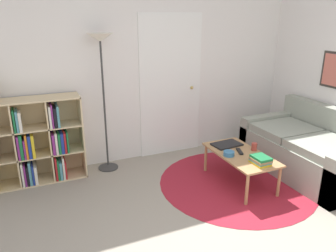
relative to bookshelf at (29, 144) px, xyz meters
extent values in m
cube|color=silver|center=(1.50, 0.21, 0.81)|extent=(7.51, 0.05, 2.60)
cube|color=white|center=(1.93, 0.17, 0.50)|extent=(0.92, 0.02, 1.99)
sphere|color=tan|center=(2.25, 0.15, 0.46)|extent=(0.04, 0.04, 0.04)
cylinder|color=maroon|center=(2.27, -1.04, -0.49)|extent=(1.88, 1.88, 0.01)
cube|color=beige|center=(0.62, 0.00, 0.03)|extent=(0.02, 0.34, 1.04)
cube|color=beige|center=(0.04, 0.00, 0.54)|extent=(1.17, 0.34, 0.02)
cube|color=beige|center=(0.04, 0.00, -0.48)|extent=(1.17, 0.34, 0.02)
cube|color=beige|center=(0.04, 0.16, 0.03)|extent=(1.17, 0.02, 1.04)
cube|color=beige|center=(-0.15, 0.00, 0.03)|extent=(0.02, 0.32, 1.01)
cube|color=beige|center=(0.23, 0.00, 0.03)|extent=(0.02, 0.32, 1.01)
cube|color=beige|center=(0.04, 0.00, -0.14)|extent=(1.14, 0.32, 0.02)
cube|color=beige|center=(0.04, 0.00, 0.19)|extent=(1.14, 0.32, 0.02)
cube|color=silver|center=(-0.12, -0.04, -0.33)|extent=(0.02, 0.25, 0.28)
cube|color=#7F287A|center=(-0.09, -0.06, -0.35)|extent=(0.02, 0.21, 0.26)
cube|color=black|center=(-0.07, -0.06, -0.35)|extent=(0.02, 0.22, 0.24)
cube|color=teal|center=(-0.04, -0.07, -0.33)|extent=(0.03, 0.20, 0.29)
cube|color=navy|center=(-0.01, -0.06, -0.35)|extent=(0.02, 0.21, 0.24)
cube|color=silver|center=(0.02, -0.04, -0.36)|extent=(0.03, 0.24, 0.23)
cube|color=#B21E23|center=(0.26, -0.04, -0.33)|extent=(0.02, 0.25, 0.29)
cube|color=#196B38|center=(0.28, -0.05, -0.34)|extent=(0.02, 0.24, 0.26)
cube|color=teal|center=(0.31, -0.05, -0.36)|extent=(0.03, 0.23, 0.23)
cube|color=silver|center=(0.35, -0.06, -0.34)|extent=(0.02, 0.22, 0.28)
cube|color=#B21E23|center=(0.37, -0.04, -0.36)|extent=(0.02, 0.26, 0.23)
cube|color=#7F287A|center=(-0.12, -0.05, 0.01)|extent=(0.02, 0.24, 0.29)
cube|color=#196B38|center=(-0.09, -0.05, 0.02)|extent=(0.03, 0.23, 0.30)
cube|color=#7F287A|center=(-0.06, -0.07, -0.01)|extent=(0.02, 0.19, 0.23)
cube|color=orange|center=(-0.03, -0.04, 0.01)|extent=(0.02, 0.26, 0.29)
cube|color=navy|center=(0.00, -0.03, 0.01)|extent=(0.03, 0.27, 0.27)
cube|color=gold|center=(0.04, -0.05, 0.01)|extent=(0.03, 0.24, 0.28)
cube|color=#7F287A|center=(0.26, -0.03, -0.01)|extent=(0.03, 0.27, 0.25)
cube|color=silver|center=(0.30, -0.04, 0.00)|extent=(0.03, 0.26, 0.26)
cube|color=#196B38|center=(0.33, -0.04, -0.01)|extent=(0.03, 0.25, 0.25)
cube|color=navy|center=(0.36, -0.04, 0.00)|extent=(0.03, 0.25, 0.25)
cube|color=#B21E23|center=(0.40, -0.04, 0.00)|extent=(0.02, 0.25, 0.26)
cube|color=#196B38|center=(0.43, -0.03, 0.00)|extent=(0.02, 0.27, 0.26)
cube|color=#196B38|center=(-0.12, -0.07, 0.33)|extent=(0.02, 0.20, 0.26)
cube|color=teal|center=(-0.09, -0.06, 0.33)|extent=(0.02, 0.22, 0.24)
cube|color=silver|center=(-0.06, -0.07, 0.32)|extent=(0.03, 0.19, 0.23)
cube|color=silver|center=(0.26, -0.03, 0.34)|extent=(0.02, 0.27, 0.26)
cube|color=#7F287A|center=(0.29, -0.03, 0.34)|extent=(0.02, 0.27, 0.28)
cube|color=black|center=(0.32, -0.05, 0.32)|extent=(0.03, 0.23, 0.24)
cube|color=teal|center=(0.35, -0.03, 0.33)|extent=(0.03, 0.27, 0.25)
cylinder|color=#333333|center=(0.93, -0.01, -0.49)|extent=(0.26, 0.26, 0.01)
cylinder|color=#333333|center=(0.93, -0.01, 0.38)|extent=(0.02, 0.02, 1.65)
cone|color=white|center=(0.93, -0.01, 1.21)|extent=(0.33, 0.33, 0.10)
cube|color=gray|center=(3.27, -1.14, -0.28)|extent=(0.94, 1.64, 0.44)
cube|color=gray|center=(3.66, -1.14, -0.08)|extent=(0.16, 1.64, 0.82)
cube|color=gray|center=(3.27, -0.40, -0.21)|extent=(0.94, 0.16, 0.58)
cube|color=gray|center=(3.19, -1.47, -0.01)|extent=(0.74, 0.64, 0.10)
cube|color=gray|center=(3.19, -0.81, -0.01)|extent=(0.74, 0.64, 0.10)
cube|color=#AD7F51|center=(2.30, -1.05, -0.12)|extent=(0.51, 0.97, 0.02)
cylinder|color=#AD7F51|center=(2.08, -1.49, -0.31)|extent=(0.04, 0.04, 0.37)
cylinder|color=#AD7F51|center=(2.08, -0.60, -0.31)|extent=(0.04, 0.04, 0.37)
cylinder|color=#AD7F51|center=(2.52, -1.49, -0.31)|extent=(0.04, 0.04, 0.37)
cylinder|color=#AD7F51|center=(2.52, -0.60, -0.31)|extent=(0.04, 0.04, 0.37)
cube|color=black|center=(2.29, -0.76, -0.09)|extent=(0.38, 0.26, 0.02)
cylinder|color=teal|center=(2.13, -1.04, -0.08)|extent=(0.13, 0.13, 0.05)
cube|color=gold|center=(2.33, -1.37, -0.09)|extent=(0.16, 0.21, 0.02)
cube|color=teal|center=(2.33, -1.37, -0.07)|extent=(0.16, 0.21, 0.02)
cube|color=olive|center=(2.32, -1.38, -0.05)|extent=(0.16, 0.21, 0.02)
cube|color=#196B38|center=(2.33, -1.37, -0.03)|extent=(0.16, 0.21, 0.03)
cylinder|color=#A33D33|center=(2.50, -1.03, -0.06)|extent=(0.07, 0.07, 0.09)
cube|color=black|center=(2.31, -1.01, -0.09)|extent=(0.10, 0.18, 0.02)
camera|label=1|loc=(0.08, -3.99, 1.47)|focal=35.00mm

